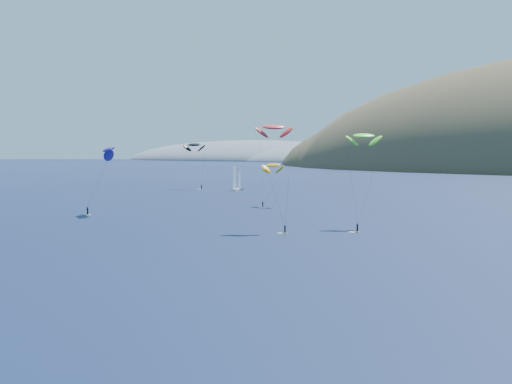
% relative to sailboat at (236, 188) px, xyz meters
% --- Properties ---
extents(headland, '(460.00, 250.00, 60.00)m').
position_rel_sailboat_xyz_m(headland, '(-351.00, 550.92, -4.30)').
color(headland, slate).
rests_on(headland, ground).
extents(sailboat, '(9.40, 8.36, 11.22)m').
position_rel_sailboat_xyz_m(sailboat, '(0.00, 0.00, 0.00)').
color(sailboat, silver).
rests_on(sailboat, ground).
extents(kitesurfer_1, '(8.33, 8.48, 14.24)m').
position_rel_sailboat_xyz_m(kitesurfer_1, '(52.75, -53.67, 11.07)').
color(kitesurfer_1, '#F6F61B').
rests_on(kitesurfer_1, ground).
extents(kitesurfer_3, '(8.85, 15.14, 21.81)m').
position_rel_sailboat_xyz_m(kitesurfer_3, '(97.90, -86.19, 18.75)').
color(kitesurfer_3, '#F6F61B').
rests_on(kitesurfer_3, ground).
extents(kitesurfer_9, '(10.02, 8.34, 23.54)m').
position_rel_sailboat_xyz_m(kitesurfer_9, '(85.56, -102.91, 20.47)').
color(kitesurfer_9, '#F6F61B').
rests_on(kitesurfer_9, ground).
extents(kitesurfer_10, '(10.31, 12.32, 19.45)m').
position_rel_sailboat_xyz_m(kitesurfer_10, '(30.62, -97.17, 15.72)').
color(kitesurfer_10, '#F6F61B').
rests_on(kitesurfer_10, ground).
extents(kitesurfer_12, '(11.23, 7.01, 20.74)m').
position_rel_sailboat_xyz_m(kitesurfer_12, '(-22.02, 0.84, 17.23)').
color(kitesurfer_12, '#F6F61B').
rests_on(kitesurfer_12, ground).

